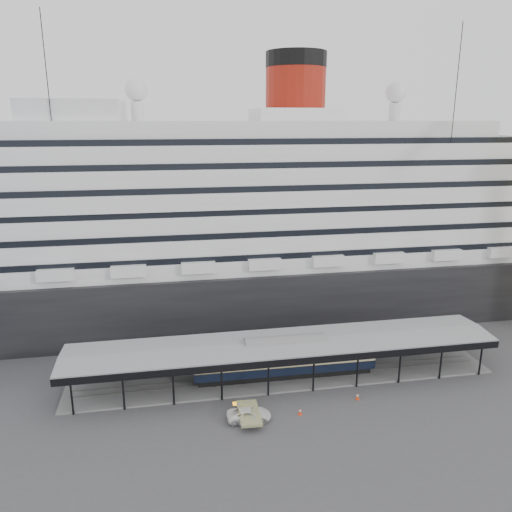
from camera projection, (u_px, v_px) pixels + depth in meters
name	position (u px, v px, depth m)	size (l,w,h in m)	color
ground	(293.00, 397.00, 61.54)	(200.00, 200.00, 0.00)	#3E3E40
cruise_ship	(249.00, 207.00, 87.10)	(130.00, 30.00, 43.90)	black
platform_canopy	(283.00, 361.00, 65.67)	(56.00, 9.18, 5.30)	slate
port_truck	(249.00, 415.00, 56.61)	(2.31, 5.01, 1.39)	white
pullman_carriage	(285.00, 357.00, 65.57)	(24.09, 3.47, 23.60)	black
traffic_cone_left	(236.00, 414.00, 57.35)	(0.45, 0.45, 0.77)	#DC460C
traffic_cone_mid	(300.00, 411.00, 57.74)	(0.54, 0.54, 0.82)	#F4320D
traffic_cone_right	(357.00, 396.00, 60.91)	(0.50, 0.50, 0.83)	red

